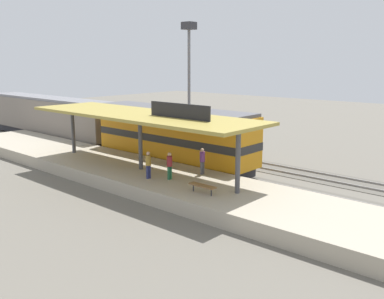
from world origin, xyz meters
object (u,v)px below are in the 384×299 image
object	(u,v)px
person_walking	(148,164)
passenger_carriage_single	(50,117)
locomotive	(173,136)
freight_car	(150,125)
platform_bench	(202,186)
light_mast	(189,58)
person_boarding	(202,160)
person_waiting	(170,164)

from	to	relation	value
person_walking	passenger_carriage_single	bearing A→B (deg)	74.80
locomotive	freight_car	distance (m)	8.90
platform_bench	person_walking	size ratio (longest dim) A/B	0.99
light_mast	person_walking	size ratio (longest dim) A/B	6.84
person_boarding	platform_bench	bearing A→B (deg)	-139.76
locomotive	light_mast	xyz separation A→B (m)	(7.80, 5.34, 5.99)
platform_bench	locomotive	bearing A→B (deg)	53.34
person_walking	freight_car	bearing A→B (deg)	46.84
light_mast	person_waiting	size ratio (longest dim) A/B	6.84
platform_bench	freight_car	bearing A→B (deg)	55.92
freight_car	light_mast	xyz separation A→B (m)	(3.20, -2.27, 6.43)
platform_bench	light_mast	distance (m)	20.49
person_walking	person_waiting	bearing A→B (deg)	-57.53
person_waiting	person_walking	size ratio (longest dim) A/B	1.00
platform_bench	person_waiting	world-z (taller)	person_waiting
passenger_carriage_single	person_waiting	world-z (taller)	passenger_carriage_single
passenger_carriage_single	freight_car	world-z (taller)	passenger_carriage_single
person_waiting	person_walking	world-z (taller)	same
locomotive	person_walking	distance (m)	6.86
light_mast	freight_car	bearing A→B (deg)	144.68
locomotive	light_mast	world-z (taller)	light_mast
freight_car	locomotive	bearing A→B (deg)	-121.17
locomotive	person_boarding	bearing A→B (deg)	-117.72
locomotive	freight_car	bearing A→B (deg)	58.83
platform_bench	person_boarding	size ratio (longest dim) A/B	0.99
platform_bench	passenger_carriage_single	size ratio (longest dim) A/B	0.08
platform_bench	locomotive	size ratio (longest dim) A/B	0.12
freight_car	person_walking	xyz separation A→B (m)	(-10.45, -11.15, -0.12)
platform_bench	person_walking	world-z (taller)	person_walking
freight_car	person_walking	world-z (taller)	freight_car
platform_bench	light_mast	world-z (taller)	light_mast
platform_bench	person_boarding	xyz separation A→B (m)	(3.17, 2.69, 0.51)
freight_car	person_boarding	distance (m)	14.96
light_mast	person_walking	bearing A→B (deg)	-146.96
platform_bench	person_walking	xyz separation A→B (m)	(0.15, 4.52, 0.51)
light_mast	locomotive	bearing A→B (deg)	-145.61
platform_bench	freight_car	world-z (taller)	freight_car
freight_car	person_waiting	world-z (taller)	freight_car
platform_bench	freight_car	size ratio (longest dim) A/B	0.14
person_waiting	person_boarding	bearing A→B (deg)	-16.89
light_mast	person_walking	distance (m)	17.55
freight_car	person_walking	distance (m)	15.28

